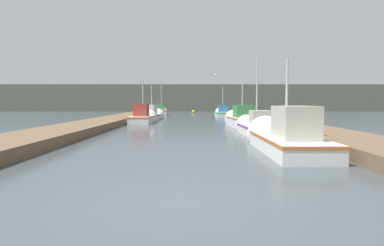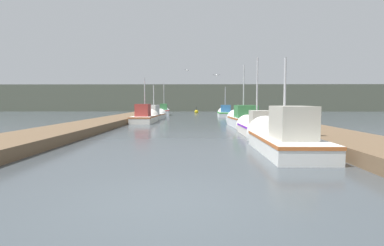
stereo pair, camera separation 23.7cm
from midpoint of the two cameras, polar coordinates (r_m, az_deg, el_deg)
The scene contains 17 objects.
ground_plane at distance 5.20m, azimuth -3.52°, elevation -15.13°, with size 200.00×200.00×0.00m.
dock_left at distance 21.94m, azimuth -16.41°, elevation -0.00°, with size 2.82×40.00×0.42m.
dock_right at distance 21.72m, azimuth 16.21°, elevation -0.04°, with size 2.82×40.00×0.42m.
distant_shore_ridge at distance 60.26m, azimuth 0.50°, elevation 4.70°, with size 120.00×16.00×4.73m.
fishing_boat_0 at distance 11.06m, azimuth 17.26°, elevation -2.64°, with size 1.77×5.34×3.75m.
fishing_boat_1 at distance 16.20m, azimuth 12.36°, elevation -0.78°, with size 1.58×4.56×4.38m.
fishing_boat_2 at distance 21.26m, azimuth 9.92°, elevation 0.75°, with size 1.94×4.60×4.71m.
fishing_boat_3 at distance 25.15m, azimuth -8.56°, elevation 1.12°, with size 1.74×5.00×4.14m.
fishing_boat_4 at distance 29.72m, azimuth -6.95°, elevation 1.58°, with size 1.90×6.32×3.78m.
fishing_boat_5 at distance 34.99m, azimuth 6.47°, elevation 1.90°, with size 1.75×4.93×3.89m.
fishing_boat_6 at distance 38.21m, azimuth -5.17°, elevation 2.22°, with size 1.61×4.88×4.36m.
mooring_piling_0 at distance 42.91m, azimuth -6.23°, elevation 2.42°, with size 0.34×0.34×0.96m.
mooring_piling_1 at distance 36.94m, azimuth -7.19°, elevation 2.18°, with size 0.27×0.27×1.01m.
mooring_piling_2 at distance 12.14m, azimuth 22.63°, elevation -1.24°, with size 0.29×0.29×1.29m.
channel_buoy at distance 45.73m, azimuth 1.00°, elevation 2.14°, with size 0.59×0.59×1.09m.
seagull_lead at distance 29.72m, azimuth -0.76°, elevation 9.99°, with size 0.48×0.46×0.12m.
seagull_1 at distance 22.26m, azimuth 4.98°, elevation 9.07°, with size 0.56×0.30×0.12m.
Camera 2 is at (0.50, -4.89, 1.71)m, focal length 28.00 mm.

